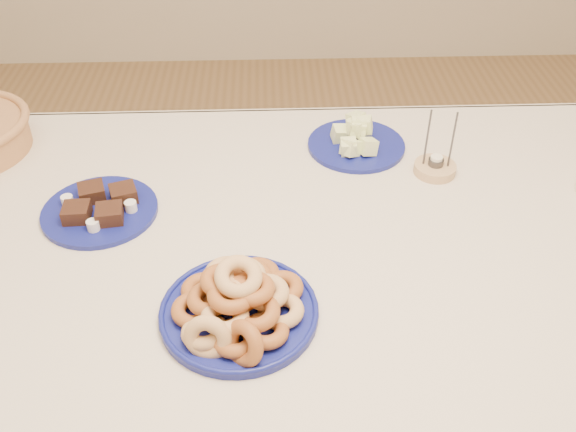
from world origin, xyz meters
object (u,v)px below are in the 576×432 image
Objects in this scene: donut_platter at (238,304)px; brownie_plate at (100,208)px; dining_table at (287,275)px; candle_holder at (435,167)px; melon_plate at (356,139)px.

brownie_plate is (-0.31, 0.32, -0.02)m from donut_platter.
candle_holder is (0.36, 0.23, 0.12)m from dining_table.
donut_platter is (-0.10, -0.22, 0.14)m from dining_table.
melon_plate is at bearing 63.60° from donut_platter.
melon_plate is 1.24× the size of brownie_plate.
brownie_plate is (-0.41, 0.10, 0.12)m from dining_table.
donut_platter reaches higher than melon_plate.
dining_table is at bearing 66.38° from donut_platter.
candle_holder is (0.17, -0.12, -0.01)m from melon_plate.
brownie_plate is 1.57× the size of candle_holder.
candle_holder is at bearing 32.47° from dining_table.
candle_holder is (0.77, 0.13, 0.00)m from brownie_plate.
dining_table is 0.44m from candle_holder.
melon_plate is (0.19, 0.35, 0.13)m from dining_table.
donut_platter is 1.17× the size of melon_plate.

